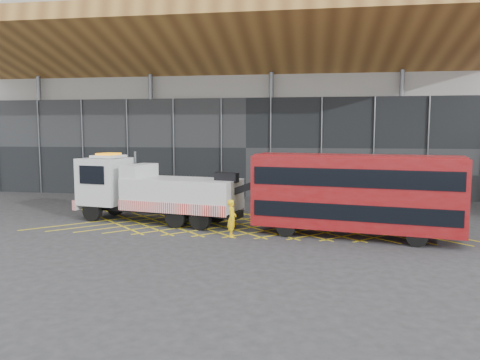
# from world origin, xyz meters

# --- Properties ---
(ground_plane) EXTENTS (120.00, 120.00, 0.00)m
(ground_plane) POSITION_xyz_m (0.00, 0.00, 0.00)
(ground_plane) COLOR #29292B
(road_markings) EXTENTS (24.76, 7.16, 0.01)m
(road_markings) POSITION_xyz_m (4.00, 0.00, 0.01)
(road_markings) COLOR yellow
(road_markings) RESTS_ON ground_plane
(construction_building) EXTENTS (55.00, 23.97, 18.00)m
(construction_building) POSITION_xyz_m (1.92, 18.40, 8.98)
(construction_building) COLOR #9A9A94
(construction_building) RESTS_ON ground_plane
(recovery_truck) EXTENTS (11.73, 4.83, 4.08)m
(recovery_truck) POSITION_xyz_m (-2.02, 0.00, 1.88)
(recovery_truck) COLOR black
(recovery_truck) RESTS_ON ground_plane
(bus_towed) EXTENTS (10.46, 4.30, 4.15)m
(bus_towed) POSITION_xyz_m (9.38, -2.44, 2.31)
(bus_towed) COLOR maroon
(bus_towed) RESTS_ON ground_plane
(worker) EXTENTS (0.49, 0.71, 1.90)m
(worker) POSITION_xyz_m (3.31, -3.26, 0.95)
(worker) COLOR yellow
(worker) RESTS_ON ground_plane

